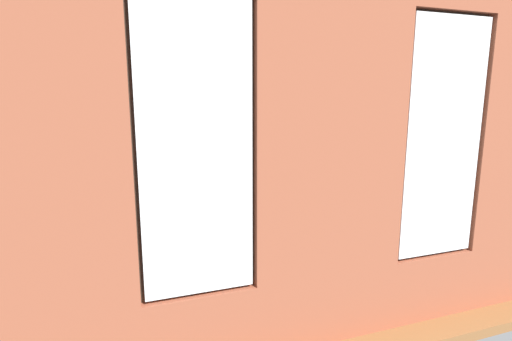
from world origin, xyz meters
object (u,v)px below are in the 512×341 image
(coffee_table, at_px, (242,213))
(potted_plant_by_left_couch, at_px, (349,194))
(couch_left, at_px, (424,221))
(potted_plant_foreground_right, at_px, (58,187))
(media_console, at_px, (15,257))
(tv_flatscreen, at_px, (9,206))
(table_plant_small, at_px, (216,205))
(potted_plant_between_couches, at_px, (390,216))
(couch_by_window, at_px, (273,278))
(potted_plant_corner_far_left, at_px, (499,216))
(remote_gray, at_px, (251,211))
(cup_ceramic, at_px, (229,206))
(remote_black, at_px, (242,209))
(potted_plant_beside_window_right, at_px, (125,287))
(potted_plant_near_tv, at_px, (51,254))
(potted_plant_corner_near_left, at_px, (343,164))
(candle_jar, at_px, (262,202))

(coffee_table, bearing_deg, potted_plant_by_left_couch, -175.50)
(couch_left, height_order, potted_plant_foreground_right, potted_plant_foreground_right)
(media_console, xyz_separation_m, tv_flatscreen, (0.00, -0.00, 0.63))
(table_plant_small, xyz_separation_m, potted_plant_foreground_right, (2.24, -1.34, 0.15))
(potted_plant_between_couches, bearing_deg, couch_by_window, 2.27)
(couch_left, distance_m, potted_plant_corner_far_left, 1.12)
(remote_gray, bearing_deg, table_plant_small, 154.59)
(tv_flatscreen, xyz_separation_m, potted_plant_foreground_right, (-0.30, -1.74, -0.19))
(cup_ceramic, xyz_separation_m, potted_plant_foreground_right, (2.49, -1.11, 0.25))
(potted_plant_by_left_couch, bearing_deg, potted_plant_foreground_right, -12.71)
(remote_black, distance_m, media_console, 3.02)
(coffee_table, height_order, remote_black, remote_black)
(coffee_table, bearing_deg, cup_ceramic, -30.72)
(couch_left, xyz_separation_m, coffee_table, (2.42, -1.19, 0.04))
(remote_black, bearing_deg, couch_left, -11.97)
(remote_black, relative_size, potted_plant_beside_window_right, 0.16)
(potted_plant_foreground_right, bearing_deg, tv_flatscreen, 80.20)
(couch_left, bearing_deg, potted_plant_near_tv, -86.94)
(potted_plant_corner_near_left, height_order, potted_plant_between_couches, potted_plant_between_couches)
(remote_gray, bearing_deg, remote_black, 104.66)
(couch_left, distance_m, potted_plant_foreground_right, 5.64)
(coffee_table, relative_size, media_console, 1.10)
(couch_left, height_order, candle_jar, couch_left)
(remote_black, relative_size, potted_plant_corner_near_left, 0.14)
(media_console, distance_m, tv_flatscreen, 0.63)
(coffee_table, relative_size, cup_ceramic, 16.41)
(potted_plant_by_left_couch, bearing_deg, media_console, 7.80)
(media_console, height_order, potted_plant_by_left_couch, potted_plant_by_left_couch)
(media_console, bearing_deg, potted_plant_foreground_right, -99.79)
(tv_flatscreen, bearing_deg, remote_gray, -172.70)
(couch_left, xyz_separation_m, potted_plant_by_left_couch, (0.40, -1.35, 0.12))
(potted_plant_beside_window_right, xyz_separation_m, potted_plant_by_left_couch, (-3.79, -2.40, -0.08))
(potted_plant_beside_window_right, bearing_deg, coffee_table, -128.31)
(potted_plant_corner_far_left, bearing_deg, potted_plant_by_left_couch, -76.92)
(potted_plant_corner_far_left, height_order, potted_plant_near_tv, potted_plant_corner_far_left)
(media_console, height_order, potted_plant_corner_near_left, potted_plant_corner_near_left)
(cup_ceramic, height_order, potted_plant_between_couches, potted_plant_between_couches)
(coffee_table, distance_m, tv_flatscreen, 3.06)
(coffee_table, bearing_deg, potted_plant_foreground_right, -24.49)
(table_plant_small, bearing_deg, remote_gray, 180.00)
(couch_left, distance_m, table_plant_small, 3.05)
(candle_jar, relative_size, potted_plant_corner_near_left, 0.08)
(potted_plant_corner_far_left, bearing_deg, coffee_table, -40.99)
(potted_plant_corner_near_left, bearing_deg, cup_ceramic, 22.89)
(potted_plant_near_tv, bearing_deg, cup_ceramic, -142.17)
(table_plant_small, bearing_deg, couch_left, 159.49)
(media_console, relative_size, potted_plant_foreground_right, 1.22)
(coffee_table, relative_size, potted_plant_corner_near_left, 1.21)
(couch_by_window, bearing_deg, remote_black, -99.20)
(candle_jar, height_order, potted_plant_between_couches, potted_plant_between_couches)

